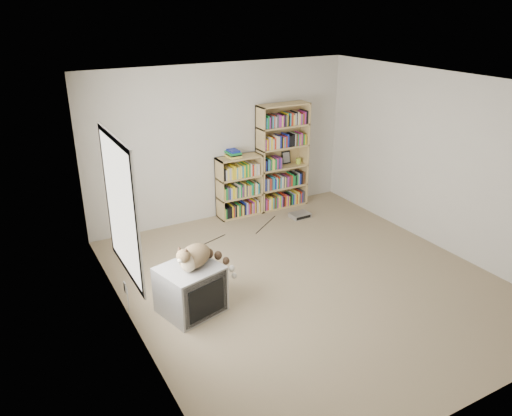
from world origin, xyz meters
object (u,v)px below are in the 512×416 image
crt_tv (190,289)px  bookcase_short (239,188)px  cat (200,258)px  dvd_player (300,215)px  bookcase_tall (282,159)px

crt_tv → bookcase_short: (1.80, 2.25, 0.19)m
cat → dvd_player: bearing=0.1°
cat → bookcase_tall: size_ratio=0.43×
cat → bookcase_short: bearing=20.2°
bookcase_short → dvd_player: bearing=-35.6°
bookcase_tall → bookcase_short: 0.92m
crt_tv → dvd_player: crt_tv is taller
bookcase_tall → bookcase_short: size_ratio=1.76×
cat → dvd_player: cat is taller
cat → bookcase_tall: (2.49, 2.26, 0.20)m
cat → bookcase_short: 2.81m
bookcase_short → dvd_player: 1.12m
bookcase_tall → bookcase_short: (-0.83, -0.00, -0.38)m
crt_tv → cat: 0.40m
bookcase_tall → bookcase_short: bearing=-179.9°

